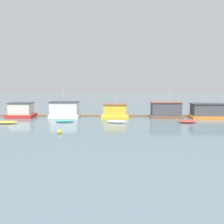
% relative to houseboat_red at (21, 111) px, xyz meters
% --- Properties ---
extents(ground_plane, '(200.00, 200.00, 0.00)m').
position_rel_houseboat_red_xyz_m(ground_plane, '(19.14, -0.57, -1.40)').
color(ground_plane, slate).
extents(dock_walkway, '(51.00, 1.48, 0.30)m').
position_rel_houseboat_red_xyz_m(dock_walkway, '(19.14, 1.99, -1.25)').
color(dock_walkway, brown).
rests_on(dock_walkway, ground_plane).
extents(houseboat_red, '(5.52, 3.88, 3.12)m').
position_rel_houseboat_red_xyz_m(houseboat_red, '(0.00, 0.00, 0.00)').
color(houseboat_red, red).
rests_on(houseboat_red, ground_plane).
extents(houseboat_white, '(6.16, 3.39, 6.74)m').
position_rel_houseboat_red_xyz_m(houseboat_white, '(9.20, -0.15, 0.21)').
color(houseboat_white, white).
rests_on(houseboat_white, ground_plane).
extents(houseboat_yellow, '(5.54, 3.37, 5.16)m').
position_rel_houseboat_red_xyz_m(houseboat_yellow, '(19.70, -1.07, -0.05)').
color(houseboat_yellow, gold).
rests_on(houseboat_yellow, ground_plane).
extents(houseboat_brown, '(6.56, 3.27, 7.51)m').
position_rel_houseboat_red_xyz_m(houseboat_brown, '(30.30, -0.01, 0.19)').
color(houseboat_brown, brown).
rests_on(houseboat_brown, ground_plane).
extents(houseboat_orange, '(7.06, 3.47, 5.95)m').
position_rel_houseboat_red_xyz_m(houseboat_orange, '(38.62, -0.88, 0.08)').
color(houseboat_orange, orange).
rests_on(houseboat_orange, ground_plane).
extents(dinghy_yellow, '(4.05, 1.48, 0.51)m').
position_rel_houseboat_red_xyz_m(dinghy_yellow, '(0.27, -7.00, -1.15)').
color(dinghy_yellow, yellow).
rests_on(dinghy_yellow, ground_plane).
extents(dinghy_teal, '(3.52, 1.44, 0.38)m').
position_rel_houseboat_red_xyz_m(dinghy_teal, '(10.39, -5.19, -1.21)').
color(dinghy_teal, teal).
rests_on(dinghy_teal, ground_plane).
extents(dinghy_white, '(3.76, 1.77, 0.45)m').
position_rel_houseboat_red_xyz_m(dinghy_white, '(20.12, -5.88, -1.18)').
color(dinghy_white, white).
rests_on(dinghy_white, ground_plane).
extents(dinghy_red, '(3.24, 1.74, 0.55)m').
position_rel_houseboat_red_xyz_m(dinghy_red, '(32.99, -5.69, -1.13)').
color(dinghy_red, red).
rests_on(dinghy_red, ground_plane).
extents(buoy_yellow, '(0.61, 0.61, 0.61)m').
position_rel_houseboat_red_xyz_m(buoy_yellow, '(11.79, -14.50, -1.10)').
color(buoy_yellow, yellow).
rests_on(buoy_yellow, ground_plane).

